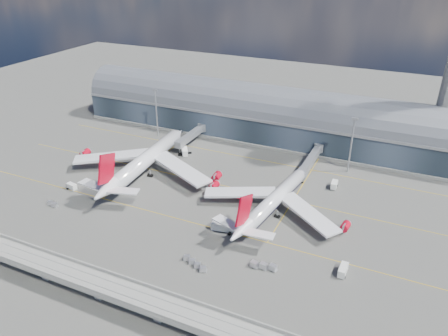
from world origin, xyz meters
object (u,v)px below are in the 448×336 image
at_px(cargo_train_0, 52,204).
at_px(airliner_right, 273,201).
at_px(service_truck_1, 72,186).
at_px(airliner_left, 145,161).
at_px(floodlight_mast_left, 156,112).
at_px(service_truck_4, 334,185).
at_px(service_truck_3, 343,270).
at_px(service_truck_0, 108,178).
at_px(cargo_train_2, 264,266).
at_px(floodlight_mast_right, 351,144).
at_px(service_truck_2, 224,227).
at_px(service_truck_5, 185,152).
at_px(cargo_train_1, 195,264).

bearing_deg(cargo_train_0, airliner_right, -77.99).
bearing_deg(service_truck_1, airliner_left, -27.37).
bearing_deg(floodlight_mast_left, airliner_right, -29.95).
bearing_deg(cargo_train_0, airliner_left, -34.26).
distance_m(service_truck_1, service_truck_4, 109.47).
height_order(floodlight_mast_left, service_truck_3, floodlight_mast_left).
relative_size(floodlight_mast_left, service_truck_0, 3.79).
bearing_deg(cargo_train_2, cargo_train_0, 99.32).
distance_m(floodlight_mast_right, service_truck_2, 73.16).
xyz_separation_m(service_truck_5, cargo_train_1, (43.55, -71.31, -0.76)).
bearing_deg(service_truck_5, service_truck_2, -82.60).
distance_m(airliner_right, service_truck_3, 39.44).
height_order(service_truck_4, cargo_train_1, service_truck_4).
bearing_deg(floodlight_mast_right, service_truck_1, -147.69).
bearing_deg(service_truck_2, floodlight_mast_right, -36.98).
bearing_deg(floodlight_mast_left, service_truck_0, -82.01).
bearing_deg(service_truck_1, service_truck_0, -23.15).
xyz_separation_m(airliner_left, cargo_train_1, (49.69, -46.53, -5.52)).
distance_m(airliner_left, cargo_train_0, 42.30).
bearing_deg(airliner_left, cargo_train_2, -33.08).
bearing_deg(floodlight_mast_left, cargo_train_2, -41.52).
bearing_deg(airliner_right, service_truck_0, -168.30).
bearing_deg(cargo_train_2, service_truck_4, 1.23).
distance_m(airliner_left, cargo_train_1, 68.30).
bearing_deg(service_truck_2, airliner_left, 51.95).
xyz_separation_m(airliner_right, cargo_train_2, (7.96, -31.95, -3.98)).
bearing_deg(airliner_left, service_truck_5, 72.00).
distance_m(floodlight_mast_left, airliner_right, 93.32).
distance_m(cargo_train_0, cargo_train_2, 87.53).
relative_size(floodlight_mast_right, service_truck_1, 5.37).
xyz_separation_m(airliner_right, service_truck_2, (-11.98, -18.57, -3.35)).
bearing_deg(floodlight_mast_right, service_truck_5, -168.87).
xyz_separation_m(floodlight_mast_left, airliner_right, (80.51, -46.38, -8.65)).
xyz_separation_m(service_truck_2, service_truck_5, (-43.84, 50.14, 0.00)).
bearing_deg(service_truck_0, airliner_left, 19.50).
xyz_separation_m(floodlight_mast_right, service_truck_4, (-2.39, -17.44, -12.16)).
xyz_separation_m(floodlight_mast_right, service_truck_3, (11.56, -70.44, -12.21)).
bearing_deg(cargo_train_2, floodlight_mast_right, 1.40).
bearing_deg(cargo_train_1, airliner_right, -37.74).
xyz_separation_m(service_truck_2, cargo_train_0, (-67.58, -12.70, -0.76)).
relative_size(service_truck_0, service_truck_1, 1.41).
height_order(airliner_left, airliner_right, airliner_left).
relative_size(floodlight_mast_right, service_truck_3, 4.43).
bearing_deg(service_truck_3, service_truck_5, 149.02).
bearing_deg(service_truck_0, floodlight_mast_left, 70.47).
xyz_separation_m(floodlight_mast_left, cargo_train_0, (0.95, -77.65, -12.76)).
xyz_separation_m(floodlight_mast_right, cargo_train_0, (-99.05, -77.65, -12.76)).
bearing_deg(service_truck_5, cargo_train_2, -78.64).
relative_size(service_truck_2, service_truck_5, 1.30).
height_order(service_truck_2, service_truck_5, service_truck_5).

